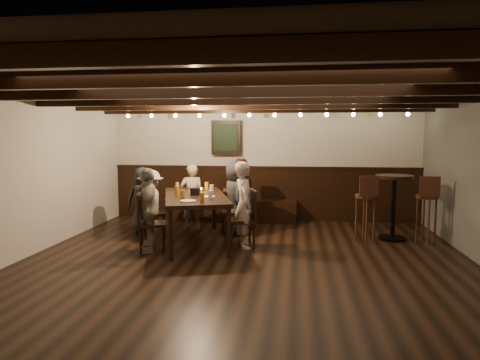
# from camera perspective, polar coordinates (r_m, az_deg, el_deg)

# --- Properties ---
(room) EXTENTS (7.00, 7.00, 7.00)m
(room) POSITION_cam_1_polar(r_m,az_deg,el_deg) (7.89, 0.44, 0.72)
(room) COLOR black
(room) RESTS_ON ground
(dining_table) EXTENTS (1.57, 2.35, 0.81)m
(dining_table) POSITION_cam_1_polar(r_m,az_deg,el_deg) (7.17, -5.99, -2.50)
(dining_table) COLOR black
(dining_table) RESTS_ON floor
(chair_left_near) EXTENTS (0.53, 0.53, 0.92)m
(chair_left_near) POSITION_cam_1_polar(r_m,az_deg,el_deg) (7.68, -11.56, -5.51)
(chair_left_near) COLOR black
(chair_left_near) RESTS_ON floor
(chair_left_far) EXTENTS (0.52, 0.52, 0.91)m
(chair_left_far) POSITION_cam_1_polar(r_m,az_deg,el_deg) (6.80, -11.80, -7.04)
(chair_left_far) COLOR black
(chair_left_far) RESTS_ON floor
(chair_right_near) EXTENTS (0.50, 0.50, 0.87)m
(chair_right_near) POSITION_cam_1_polar(r_m,az_deg,el_deg) (7.77, -0.85, -5.37)
(chair_right_near) COLOR black
(chair_right_near) RESTS_ON floor
(chair_right_far) EXTENTS (0.53, 0.53, 0.93)m
(chair_right_far) POSITION_cam_1_polar(r_m,az_deg,el_deg) (6.90, 0.31, -6.67)
(chair_right_far) COLOR black
(chair_right_far) RESTS_ON floor
(person_bench_left) EXTENTS (0.69, 0.55, 1.22)m
(person_bench_left) POSITION_cam_1_polar(r_m,az_deg,el_deg) (8.08, -12.79, -2.59)
(person_bench_left) COLOR #262628
(person_bench_left) RESTS_ON floor
(person_bench_centre) EXTENTS (0.53, 0.42, 1.26)m
(person_bench_centre) POSITION_cam_1_polar(r_m,az_deg,el_deg) (8.22, -6.45, -2.22)
(person_bench_centre) COLOR gray
(person_bench_centre) RESTS_ON floor
(person_bench_right) EXTENTS (0.78, 0.69, 1.36)m
(person_bench_right) POSITION_cam_1_polar(r_m,az_deg,el_deg) (8.17, -0.08, -1.88)
(person_bench_right) COLOR #4D261A
(person_bench_right) RESTS_ON floor
(person_left_near) EXTENTS (0.66, 0.88, 1.21)m
(person_left_near) POSITION_cam_1_polar(r_m,az_deg,el_deg) (7.63, -11.84, -3.13)
(person_left_near) COLOR gray
(person_left_near) RESTS_ON floor
(person_left_far) EXTENTS (0.53, 0.82, 1.30)m
(person_left_far) POSITION_cam_1_polar(r_m,az_deg,el_deg) (6.73, -12.14, -3.94)
(person_left_far) COLOR gray
(person_left_far) RESTS_ON floor
(person_right_near) EXTENTS (0.60, 0.76, 1.35)m
(person_right_near) POSITION_cam_1_polar(r_m,az_deg,el_deg) (7.70, -0.62, -2.39)
(person_right_near) COLOR #262729
(person_right_near) RESTS_ON floor
(person_right_far) EXTENTS (0.47, 0.58, 1.38)m
(person_right_far) POSITION_cam_1_polar(r_m,az_deg,el_deg) (6.82, 0.56, -3.34)
(person_right_far) COLOR #B4A699
(person_right_far) RESTS_ON floor
(pint_a) EXTENTS (0.07, 0.07, 0.14)m
(pint_a) POSITION_cam_1_polar(r_m,az_deg,el_deg) (7.83, -8.38, -0.80)
(pint_a) COLOR #BF7219
(pint_a) RESTS_ON dining_table
(pint_b) EXTENTS (0.07, 0.07, 0.14)m
(pint_b) POSITION_cam_1_polar(r_m,az_deg,el_deg) (7.81, -4.48, -0.77)
(pint_b) COLOR #BF7219
(pint_b) RESTS_ON dining_table
(pint_c) EXTENTS (0.07, 0.07, 0.14)m
(pint_c) POSITION_cam_1_polar(r_m,az_deg,el_deg) (7.24, -8.43, -1.36)
(pint_c) COLOR #BF7219
(pint_c) RESTS_ON dining_table
(pint_d) EXTENTS (0.07, 0.07, 0.14)m
(pint_d) POSITION_cam_1_polar(r_m,az_deg,el_deg) (7.37, -3.78, -1.17)
(pint_d) COLOR silver
(pint_d) RESTS_ON dining_table
(pint_e) EXTENTS (0.07, 0.07, 0.14)m
(pint_e) POSITION_cam_1_polar(r_m,az_deg,el_deg) (6.69, -7.64, -1.94)
(pint_e) COLOR #BF7219
(pint_e) RESTS_ON dining_table
(pint_f) EXTENTS (0.07, 0.07, 0.14)m
(pint_f) POSITION_cam_1_polar(r_m,az_deg,el_deg) (6.62, -3.97, -1.99)
(pint_f) COLOR silver
(pint_f) RESTS_ON dining_table
(pint_g) EXTENTS (0.07, 0.07, 0.14)m
(pint_g) POSITION_cam_1_polar(r_m,az_deg,el_deg) (6.36, -5.09, -2.33)
(pint_g) COLOR #BF7219
(pint_g) RESTS_ON dining_table
(plate_near) EXTENTS (0.24, 0.24, 0.01)m
(plate_near) POSITION_cam_1_polar(r_m,az_deg,el_deg) (6.46, -6.93, -2.78)
(plate_near) COLOR white
(plate_near) RESTS_ON dining_table
(plate_far) EXTENTS (0.24, 0.24, 0.01)m
(plate_far) POSITION_cam_1_polar(r_m,az_deg,el_deg) (6.87, -4.34, -2.22)
(plate_far) COLOR white
(plate_far) RESTS_ON dining_table
(condiment_caddy) EXTENTS (0.15, 0.10, 0.12)m
(condiment_caddy) POSITION_cam_1_polar(r_m,az_deg,el_deg) (7.10, -5.98, -1.55)
(condiment_caddy) COLOR black
(condiment_caddy) RESTS_ON dining_table
(candle) EXTENTS (0.05, 0.05, 0.05)m
(candle) POSITION_cam_1_polar(r_m,az_deg,el_deg) (7.46, -5.23, -1.45)
(candle) COLOR beige
(candle) RESTS_ON dining_table
(high_top_table) EXTENTS (0.63, 0.63, 1.12)m
(high_top_table) POSITION_cam_1_polar(r_m,az_deg,el_deg) (7.79, 19.83, -2.21)
(high_top_table) COLOR black
(high_top_table) RESTS_ON floor
(bar_stool_left) EXTENTS (0.36, 0.38, 1.13)m
(bar_stool_left) POSITION_cam_1_polar(r_m,az_deg,el_deg) (7.55, 16.35, -4.76)
(bar_stool_left) COLOR #3D2213
(bar_stool_left) RESTS_ON floor
(bar_stool_right) EXTENTS (0.36, 0.38, 1.13)m
(bar_stool_right) POSITION_cam_1_polar(r_m,az_deg,el_deg) (7.81, 23.58, -4.66)
(bar_stool_right) COLOR #3D2213
(bar_stool_right) RESTS_ON floor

